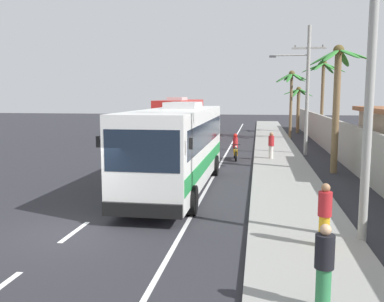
% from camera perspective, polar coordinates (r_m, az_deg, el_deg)
% --- Properties ---
extents(ground_plane, '(160.00, 160.00, 0.00)m').
position_cam_1_polar(ground_plane, '(13.58, -15.43, -10.38)').
color(ground_plane, '#28282D').
extents(sidewalk_kerb, '(3.20, 90.00, 0.14)m').
position_cam_1_polar(sidewalk_kerb, '(22.16, 12.30, -3.17)').
color(sidewalk_kerb, gray).
rests_on(sidewalk_kerb, ground).
extents(lane_markings, '(3.38, 71.00, 0.01)m').
position_cam_1_polar(lane_markings, '(26.88, 1.53, -1.28)').
color(lane_markings, white).
rests_on(lane_markings, ground).
extents(boundary_wall, '(0.24, 60.00, 2.48)m').
position_cam_1_polar(boundary_wall, '(26.42, 20.13, 0.81)').
color(boundary_wall, '#9E998E').
rests_on(boundary_wall, ground).
extents(coach_bus_foreground, '(3.08, 11.55, 3.80)m').
position_cam_1_polar(coach_bus_foreground, '(18.55, -1.92, 0.90)').
color(coach_bus_foreground, white).
rests_on(coach_bus_foreground, ground).
extents(coach_bus_far_lane, '(3.14, 12.33, 3.95)m').
position_cam_1_polar(coach_bus_far_lane, '(41.17, -1.52, 4.63)').
color(coach_bus_far_lane, red).
rests_on(coach_bus_far_lane, ground).
extents(motorcycle_beside_bus, '(0.56, 1.96, 1.68)m').
position_cam_1_polar(motorcycle_beside_bus, '(27.32, 5.85, 0.25)').
color(motorcycle_beside_bus, black).
rests_on(motorcycle_beside_bus, ground).
extents(pedestrian_near_kerb, '(0.36, 0.36, 1.64)m').
position_cam_1_polar(pedestrian_near_kerb, '(8.46, 17.36, -14.47)').
color(pedestrian_near_kerb, '#2D7A47').
rests_on(pedestrian_near_kerb, sidewalk_kerb).
extents(pedestrian_midwalk, '(0.36, 0.36, 1.70)m').
position_cam_1_polar(pedestrian_midwalk, '(11.77, 17.43, -8.02)').
color(pedestrian_midwalk, gold).
rests_on(pedestrian_midwalk, sidewalk_kerb).
extents(pedestrian_far_walk, '(0.36, 0.36, 1.66)m').
position_cam_1_polar(pedestrian_far_walk, '(27.24, 10.61, 0.84)').
color(pedestrian_far_walk, beige).
rests_on(pedestrian_far_walk, sidewalk_kerb).
extents(utility_pole_nearest, '(2.53, 0.24, 9.85)m').
position_cam_1_polar(utility_pole_nearest, '(12.36, 23.03, 11.85)').
color(utility_pole_nearest, '#9E9E99').
rests_on(utility_pole_nearest, ground).
extents(utility_pole_mid, '(3.72, 0.24, 8.75)m').
position_cam_1_polar(utility_pole_mid, '(30.04, 15.09, 8.35)').
color(utility_pole_mid, '#9E9E99').
rests_on(utility_pole_mid, ground).
extents(palm_nearest, '(3.78, 3.70, 7.20)m').
position_cam_1_polar(palm_nearest, '(39.88, 17.20, 8.78)').
color(palm_nearest, brown).
rests_on(palm_nearest, ground).
extents(palm_second, '(3.06, 2.80, 6.70)m').
position_cam_1_polar(palm_second, '(23.51, 18.93, 8.03)').
color(palm_second, brown).
rests_on(palm_second, ground).
extents(palm_third, '(3.20, 3.21, 6.44)m').
position_cam_1_polar(palm_third, '(41.62, 13.22, 8.34)').
color(palm_third, brown).
rests_on(palm_third, ground).
extents(palm_fourth, '(3.18, 3.08, 5.04)m').
position_cam_1_polar(palm_fourth, '(47.93, 14.14, 6.53)').
color(palm_fourth, brown).
rests_on(palm_fourth, ground).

